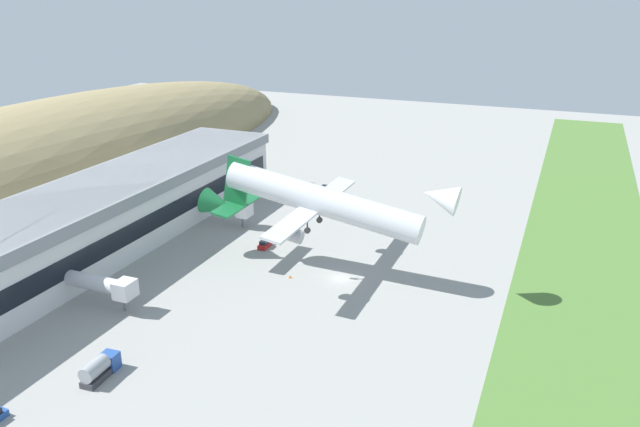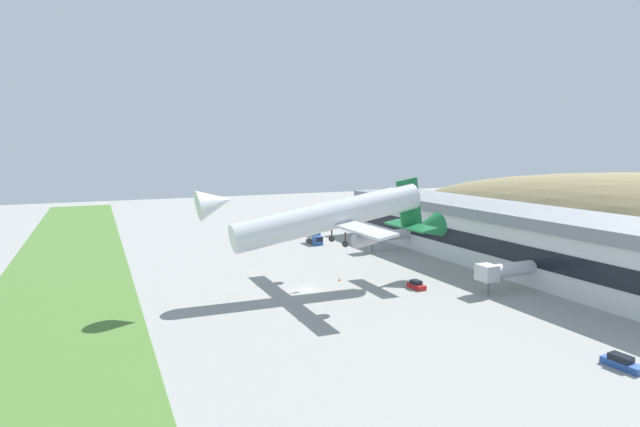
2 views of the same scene
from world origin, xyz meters
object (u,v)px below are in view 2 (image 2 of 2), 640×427
object	(u,v)px
cargo_airplane	(335,217)
service_car_0	(315,233)
terminal_building	(500,231)
jetway_0	(385,236)
service_car_2	(416,285)
service_car_1	(622,363)
fuel_truck	(314,239)
jetway_1	(504,271)
traffic_cone_0	(340,279)

from	to	relation	value
cargo_airplane	service_car_0	distance (m)	59.65
terminal_building	jetway_0	bearing A→B (deg)	-142.28
cargo_airplane	service_car_2	distance (m)	20.02
cargo_airplane	service_car_1	xyz separation A→B (m)	(44.41, 16.47, -12.88)
jetway_0	cargo_airplane	size ratio (longest dim) A/B	0.26
fuel_truck	jetway_1	bearing A→B (deg)	12.81
jetway_1	service_car_1	xyz separation A→B (m)	(30.00, -10.66, -3.34)
service_car_0	traffic_cone_0	distance (m)	52.64
service_car_1	terminal_building	bearing A→B (deg)	150.44
terminal_building	jetway_1	distance (m)	25.03
service_car_2	traffic_cone_0	distance (m)	15.16
service_car_1	service_car_2	size ratio (longest dim) A/B	1.22
jetway_0	traffic_cone_0	world-z (taller)	jetway_0
terminal_building	jetway_0	size ratio (longest dim) A/B	7.97
terminal_building	fuel_truck	size ratio (longest dim) A/B	15.92
jetway_1	fuel_truck	xyz separation A→B (m)	(-56.46, -12.84, -2.55)
jetway_0	service_car_2	bearing A→B (deg)	-21.77
terminal_building	traffic_cone_0	world-z (taller)	terminal_building
service_car_1	service_car_2	distance (m)	38.36
service_car_0	traffic_cone_0	bearing A→B (deg)	-18.53
jetway_0	service_car_2	size ratio (longest dim) A/B	3.35
jetway_0	fuel_truck	xyz separation A→B (m)	(-16.15, -12.55, -2.55)
fuel_truck	traffic_cone_0	xyz separation A→B (m)	(37.33, -10.82, -1.16)
terminal_building	cargo_airplane	distance (m)	44.45
service_car_1	fuel_truck	xyz separation A→B (m)	(-86.46, -2.19, 0.79)
jetway_1	service_car_0	bearing A→B (deg)	-174.27
jetway_0	traffic_cone_0	xyz separation A→B (m)	(21.18, -23.38, -3.71)
service_car_1	service_car_2	world-z (taller)	service_car_1
fuel_truck	traffic_cone_0	world-z (taller)	fuel_truck
cargo_airplane	service_car_1	distance (m)	49.08
service_car_2	cargo_airplane	bearing A→B (deg)	-113.57
service_car_0	service_car_1	xyz separation A→B (m)	(99.05, -3.72, -0.01)
service_car_1	service_car_0	bearing A→B (deg)	177.85
service_car_2	traffic_cone_0	world-z (taller)	service_car_2
jetway_1	fuel_truck	world-z (taller)	jetway_1
jetway_0	jetway_1	distance (m)	40.31
service_car_1	jetway_1	bearing A→B (deg)	160.45
cargo_airplane	service_car_2	xyz separation A→B (m)	(6.13, 14.04, -12.88)
service_car_1	traffic_cone_0	xyz separation A→B (m)	(-49.13, -13.01, -0.37)
cargo_airplane	fuel_truck	world-z (taller)	cargo_airplane
terminal_building	jetway_0	distance (m)	28.04
terminal_building	service_car_1	bearing A→B (deg)	-29.56
cargo_airplane	traffic_cone_0	bearing A→B (deg)	143.79
jetway_1	jetway_0	bearing A→B (deg)	-179.59
service_car_1	traffic_cone_0	bearing A→B (deg)	-165.17
jetway_0	jetway_1	world-z (taller)	same
jetway_1	traffic_cone_0	bearing A→B (deg)	-128.96
service_car_2	traffic_cone_0	size ratio (longest dim) A/B	6.59
service_car_0	traffic_cone_0	xyz separation A→B (m)	(49.91, -16.73, -0.37)
jetway_1	cargo_airplane	world-z (taller)	cargo_airplane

